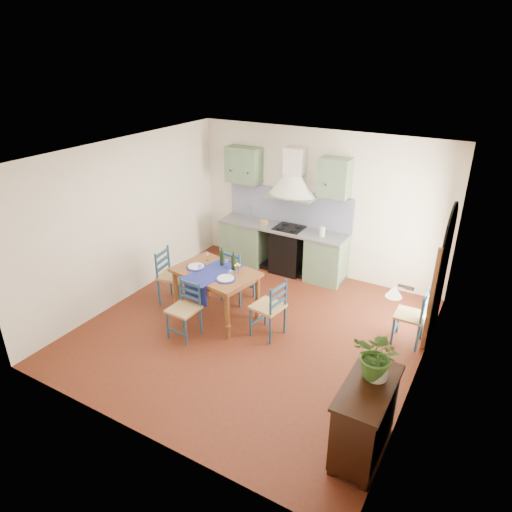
% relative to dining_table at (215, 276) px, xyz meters
% --- Properties ---
extents(floor, '(5.00, 5.00, 0.00)m').
position_rel_dining_table_xyz_m(floor, '(0.74, -0.08, -0.74)').
color(floor, '#4C1E10').
rests_on(floor, ground).
extents(back_wall, '(5.00, 0.96, 2.80)m').
position_rel_dining_table_xyz_m(back_wall, '(0.27, 2.21, 0.31)').
color(back_wall, white).
rests_on(back_wall, ground).
extents(right_wall, '(0.26, 5.00, 2.80)m').
position_rel_dining_table_xyz_m(right_wall, '(3.23, 0.20, 0.59)').
color(right_wall, white).
rests_on(right_wall, ground).
extents(left_wall, '(0.04, 5.00, 2.80)m').
position_rel_dining_table_xyz_m(left_wall, '(-1.76, -0.08, 0.66)').
color(left_wall, white).
rests_on(left_wall, ground).
extents(ceiling, '(5.00, 5.00, 0.01)m').
position_rel_dining_table_xyz_m(ceiling, '(0.74, -0.08, 2.06)').
color(ceiling, silver).
rests_on(ceiling, back_wall).
extents(dining_table, '(1.45, 1.13, 1.16)m').
position_rel_dining_table_xyz_m(dining_table, '(0.00, 0.00, 0.00)').
color(dining_table, brown).
rests_on(dining_table, ground).
extents(chair_near, '(0.44, 0.44, 0.91)m').
position_rel_dining_table_xyz_m(chair_near, '(-0.10, -0.70, -0.27)').
color(chair_near, navy).
rests_on(chair_near, ground).
extents(chair_far, '(0.52, 0.52, 1.00)m').
position_rel_dining_table_xyz_m(chair_far, '(0.01, 0.62, -0.23)').
color(chair_far, navy).
rests_on(chair_far, ground).
extents(chair_left, '(0.52, 0.52, 0.98)m').
position_rel_dining_table_xyz_m(chair_left, '(-0.93, 0.01, -0.24)').
color(chair_left, navy).
rests_on(chair_left, ground).
extents(chair_right, '(0.50, 0.50, 0.95)m').
position_rel_dining_table_xyz_m(chair_right, '(1.03, -0.05, -0.25)').
color(chair_right, navy).
rests_on(chair_right, ground).
extents(chair_spare, '(0.42, 0.42, 0.90)m').
position_rel_dining_table_xyz_m(chair_spare, '(2.97, 0.84, -0.28)').
color(chair_spare, navy).
rests_on(chair_spare, ground).
extents(sideboard, '(0.50, 1.05, 0.94)m').
position_rel_dining_table_xyz_m(sideboard, '(2.99, -1.54, -0.23)').
color(sideboard, black).
rests_on(sideboard, ground).
extents(potted_plant, '(0.57, 0.52, 0.55)m').
position_rel_dining_table_xyz_m(potted_plant, '(3.02, -1.37, 0.47)').
color(potted_plant, '#345E21').
rests_on(potted_plant, sideboard).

